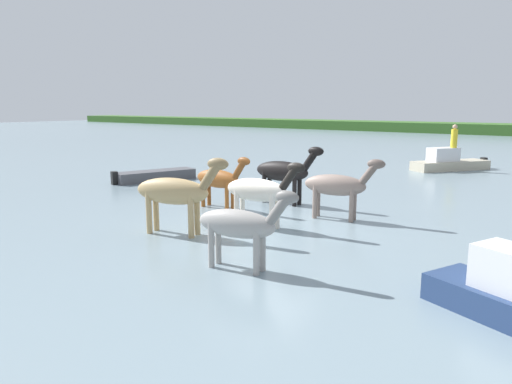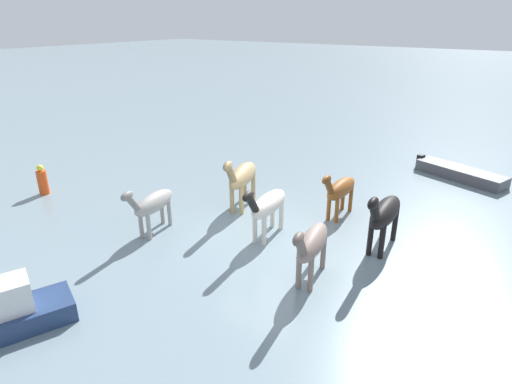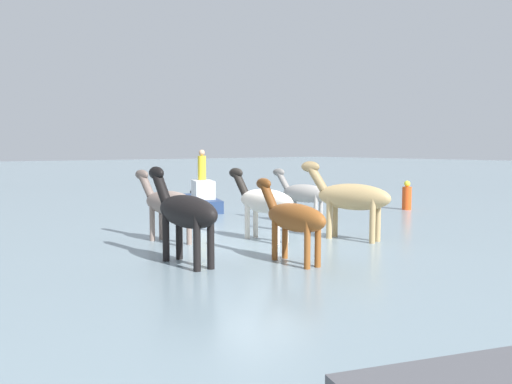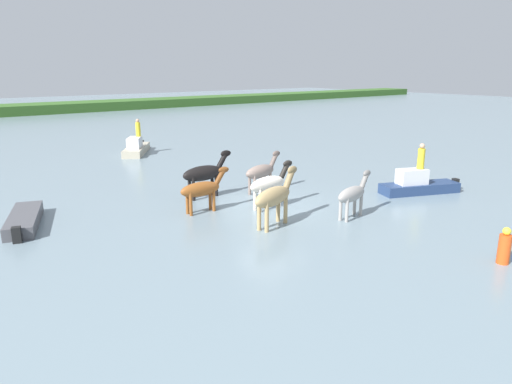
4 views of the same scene
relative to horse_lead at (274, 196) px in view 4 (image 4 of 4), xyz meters
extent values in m
plane|color=gray|center=(1.39, 1.98, -1.14)|extent=(175.89, 175.89, 0.00)
cube|color=#345D24|center=(1.39, 52.64, -1.14)|extent=(158.30, 6.00, 2.40)
ellipsoid|color=tan|center=(-0.09, -0.03, 0.01)|extent=(2.16, 1.16, 0.70)
cylinder|color=tan|center=(0.46, 0.31, -0.56)|extent=(0.15, 0.15, 1.14)
cylinder|color=tan|center=(0.55, -0.02, -0.56)|extent=(0.15, 0.15, 1.14)
cylinder|color=tan|center=(-0.74, -0.04, -0.56)|extent=(0.15, 0.15, 1.14)
cylinder|color=tan|center=(-0.64, -0.36, -0.56)|extent=(0.15, 0.15, 1.14)
cylinder|color=olive|center=(0.96, 0.28, 0.46)|extent=(0.68, 0.40, 0.76)
ellipsoid|color=olive|center=(1.17, 0.34, 0.77)|extent=(0.61, 0.39, 0.31)
ellipsoid|color=gray|center=(2.51, 3.99, -0.11)|extent=(1.92, 0.87, 0.62)
cylinder|color=gray|center=(3.03, 4.24, -0.62)|extent=(0.14, 0.14, 1.03)
cylinder|color=gray|center=(3.08, 3.94, -0.62)|extent=(0.14, 0.14, 1.03)
cylinder|color=gray|center=(1.93, 4.04, -0.62)|extent=(0.14, 0.14, 1.03)
cylinder|color=gray|center=(1.99, 3.74, -0.62)|extent=(0.14, 0.14, 1.03)
cylinder|color=#63544C|center=(3.48, 4.17, 0.29)|extent=(0.60, 0.31, 0.68)
ellipsoid|color=#63544C|center=(3.67, 4.20, 0.57)|extent=(0.54, 0.30, 0.27)
ellipsoid|color=brown|center=(-1.28, 3.08, -0.16)|extent=(1.78, 0.57, 0.59)
cylinder|color=brown|center=(-0.74, 3.21, -0.65)|extent=(0.13, 0.13, 0.98)
cylinder|color=brown|center=(-0.75, 2.93, -0.65)|extent=(0.13, 0.13, 0.98)
cylinder|color=brown|center=(-1.80, 3.24, -0.65)|extent=(0.13, 0.13, 0.98)
cylinder|color=brown|center=(-1.81, 2.95, -0.65)|extent=(0.13, 0.13, 0.98)
cylinder|color=brown|center=(-0.34, 3.06, 0.22)|extent=(0.55, 0.22, 0.65)
ellipsoid|color=brown|center=(-0.15, 3.05, 0.49)|extent=(0.49, 0.22, 0.26)
ellipsoid|color=black|center=(-0.01, 4.96, -0.02)|extent=(2.04, 0.65, 0.68)
cylinder|color=black|center=(0.60, 5.14, -0.58)|extent=(0.15, 0.15, 1.12)
cylinder|color=black|center=(0.60, 4.81, -0.58)|extent=(0.15, 0.15, 1.12)
cylinder|color=black|center=(-0.62, 5.10, -0.58)|extent=(0.15, 0.15, 1.12)
cylinder|color=black|center=(-0.61, 4.78, -0.58)|extent=(0.15, 0.15, 1.12)
cylinder|color=black|center=(1.07, 4.99, 0.43)|extent=(0.63, 0.25, 0.75)
ellipsoid|color=black|center=(1.28, 4.99, 0.73)|extent=(0.56, 0.25, 0.30)
ellipsoid|color=#9E9993|center=(2.95, -1.14, -0.17)|extent=(1.81, 0.81, 0.59)
cylinder|color=#9E9993|center=(3.44, -0.91, -0.65)|extent=(0.13, 0.13, 0.97)
cylinder|color=#9E9993|center=(3.49, -1.19, -0.65)|extent=(0.13, 0.13, 0.97)
cylinder|color=#9E9993|center=(2.41, -1.09, -0.65)|extent=(0.13, 0.13, 0.97)
cylinder|color=#9E9993|center=(2.46, -1.37, -0.65)|extent=(0.13, 0.13, 0.97)
cylinder|color=slate|center=(3.86, -0.98, 0.21)|extent=(0.56, 0.29, 0.64)
ellipsoid|color=slate|center=(4.04, -0.94, 0.47)|extent=(0.51, 0.28, 0.26)
ellipsoid|color=silver|center=(1.22, 1.87, -0.09)|extent=(1.93, 0.73, 0.64)
cylinder|color=silver|center=(1.77, 2.08, -0.61)|extent=(0.14, 0.14, 1.04)
cylinder|color=silver|center=(1.80, 1.77, -0.61)|extent=(0.14, 0.14, 1.04)
cylinder|color=silver|center=(0.64, 1.97, -0.61)|extent=(0.14, 0.14, 1.04)
cylinder|color=silver|center=(0.67, 1.67, -0.61)|extent=(0.14, 0.14, 1.04)
cylinder|color=black|center=(2.22, 1.96, 0.32)|extent=(0.60, 0.27, 0.69)
ellipsoid|color=black|center=(2.41, 1.98, 0.60)|extent=(0.53, 0.27, 0.28)
cube|color=#B7AD93|center=(2.29, 17.37, -0.97)|extent=(3.33, 4.13, 0.63)
cube|color=silver|center=(2.01, 16.95, -0.31)|extent=(1.53, 1.71, 0.70)
cube|color=black|center=(3.52, 19.18, -0.90)|extent=(0.37, 0.36, 0.68)
cube|color=navy|center=(8.41, -0.60, -0.98)|extent=(3.86, 2.39, 0.61)
cube|color=silver|center=(7.99, -0.43, -0.32)|extent=(1.53, 1.19, 0.70)
cube|color=black|center=(10.23, -1.35, -0.90)|extent=(0.33, 0.35, 0.66)
cube|color=#4C4C51|center=(-7.30, 5.73, -0.98)|extent=(2.07, 3.65, 0.61)
cube|color=black|center=(-7.90, 3.97, -0.91)|extent=(0.34, 0.32, 0.66)
cylinder|color=yellow|center=(2.43, 17.19, 0.52)|extent=(0.32, 0.32, 0.95)
sphere|color=tan|center=(2.43, 17.19, 1.11)|extent=(0.24, 0.24, 0.24)
cylinder|color=yellow|center=(8.33, -0.60, 0.50)|extent=(0.32, 0.32, 0.95)
sphere|color=tan|center=(8.33, -0.60, 1.10)|extent=(0.24, 0.24, 0.24)
cylinder|color=#E54C19|center=(3.21, -6.84, -0.69)|extent=(0.36, 0.36, 0.90)
sphere|color=yellow|center=(3.21, -6.84, -0.12)|extent=(0.24, 0.24, 0.24)
camera|label=1|loc=(8.86, -8.39, 2.20)|focal=33.27mm
camera|label=2|loc=(10.87, 8.01, 5.03)|focal=29.74mm
camera|label=3|loc=(-9.44, 10.47, 1.31)|focal=37.03mm
camera|label=4|loc=(-10.54, -12.42, 4.54)|focal=32.45mm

